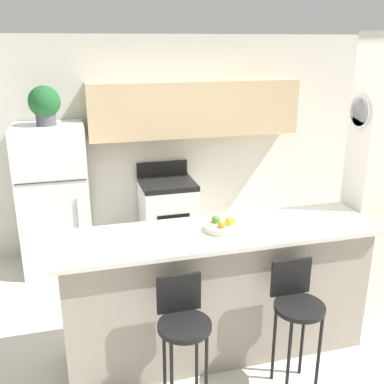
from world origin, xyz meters
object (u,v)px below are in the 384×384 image
Objects in this scene: stove_range at (168,216)px; bar_stool_right at (297,308)px; refrigerator at (54,199)px; potted_plant_on_fridge at (45,104)px; bar_stool_left at (183,326)px; trash_bin at (114,252)px; fruit_bowl at (222,226)px.

stove_range is 1.08× the size of bar_stool_right.
potted_plant_on_fridge reaches higher than refrigerator.
refrigerator is 1.66× the size of bar_stool_left.
refrigerator is at bearing 158.63° from trash_bin.
bar_stool_left and bar_stool_right have the same top height.
potted_plant_on_fridge reaches higher than fruit_bowl.
trash_bin is (0.59, -0.23, -1.67)m from potted_plant_on_fridge.
stove_range is at bearing 1.33° from potted_plant_on_fridge.
bar_stool_left is (0.86, -2.43, -0.15)m from refrigerator.
bar_stool_left is 0.84m from bar_stool_right.
bar_stool_left is 2.40× the size of potted_plant_on_fridge.
potted_plant_on_fridge is 2.43m from fruit_bowl.
refrigerator is at bearing -178.66° from stove_range.
stove_range is 1.08× the size of bar_stool_left.
stove_range is at bearing 99.50° from bar_stool_right.
fruit_bowl reaches higher than trash_bin.
stove_range is 1.90m from potted_plant_on_fridge.
fruit_bowl is (-0.39, 0.52, 0.46)m from bar_stool_right.
fruit_bowl is (0.02, -1.94, 0.66)m from stove_range.
potted_plant_on_fridge is (-1.70, 2.43, 1.19)m from bar_stool_right.
bar_stool_left is at bearing -70.56° from potted_plant_on_fridge.
trash_bin is at bearing 96.90° from bar_stool_left.
potted_plant_on_fridge is at bearing 158.62° from trash_bin.
bar_stool_right is (0.84, 0.00, 0.00)m from bar_stool_left.
potted_plant_on_fridge reaches higher than bar_stool_right.
stove_range is 2.51m from bar_stool_left.
bar_stool_right is 2.40× the size of potted_plant_on_fridge.
trash_bin is (-0.71, 1.68, -0.93)m from fruit_bowl.
stove_range reaches higher than trash_bin.
bar_stool_right is at bearing -80.50° from stove_range.
potted_plant_on_fridge is 1.78m from trash_bin.
bar_stool_left is 2.60× the size of trash_bin.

